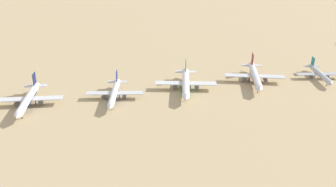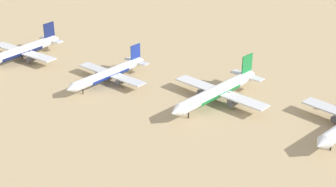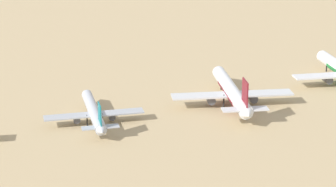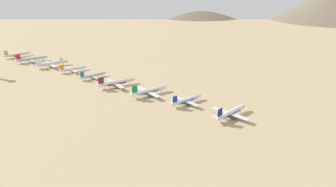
% 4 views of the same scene
% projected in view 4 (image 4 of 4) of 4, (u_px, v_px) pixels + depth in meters
% --- Properties ---
extents(ground_plane, '(2338.50, 2338.50, 0.00)m').
position_uv_depth(ground_plane, '(94.00, 79.00, 400.42)').
color(ground_plane, tan).
extents(parked_jet_0, '(49.02, 39.90, 14.13)m').
position_uv_depth(parked_jet_0, '(231.00, 112.00, 286.93)').
color(parked_jet_0, white).
rests_on(parked_jet_0, ground).
extents(parked_jet_1, '(44.02, 35.66, 12.72)m').
position_uv_depth(parked_jet_1, '(187.00, 100.00, 317.79)').
color(parked_jet_1, silver).
rests_on(parked_jet_1, ground).
extents(parked_jet_2, '(50.99, 41.40, 14.71)m').
position_uv_depth(parked_jet_2, '(149.00, 91.00, 341.86)').
color(parked_jet_2, white).
rests_on(parked_jet_2, ground).
extents(parked_jet_3, '(51.76, 42.17, 14.92)m').
position_uv_depth(parked_jet_3, '(116.00, 83.00, 369.30)').
color(parked_jet_3, silver).
rests_on(parked_jet_3, ground).
extents(parked_jet_4, '(39.39, 31.91, 11.39)m').
position_uv_depth(parked_jet_4, '(93.00, 76.00, 400.34)').
color(parked_jet_4, '#B2B7C1').
rests_on(parked_jet_4, ground).
extents(parked_jet_5, '(41.51, 33.78, 11.96)m').
position_uv_depth(parked_jet_5, '(73.00, 69.00, 429.45)').
color(parked_jet_5, silver).
rests_on(parked_jet_5, ground).
extents(parked_jet_6, '(50.78, 41.23, 14.65)m').
position_uv_depth(parked_jet_6, '(52.00, 64.00, 453.30)').
color(parked_jet_6, silver).
rests_on(parked_jet_6, ground).
extents(parked_jet_7, '(50.14, 40.84, 14.46)m').
position_uv_depth(parked_jet_7, '(31.00, 59.00, 480.26)').
color(parked_jet_7, '#B2B7C1').
rests_on(parked_jet_7, ground).
extents(parked_jet_8, '(45.75, 37.19, 13.19)m').
position_uv_depth(parked_jet_8, '(17.00, 54.00, 510.66)').
color(parked_jet_8, silver).
rests_on(parked_jet_8, ground).
extents(service_truck, '(5.70, 4.60, 3.90)m').
position_uv_depth(service_truck, '(61.00, 59.00, 488.85)').
color(service_truck, silver).
rests_on(service_truck, ground).
extents(desert_hill_4, '(268.28, 268.28, 61.01)m').
position_uv_depth(desert_hill_4, '(86.00, 4.00, 1232.45)').
color(desert_hill_4, '#847056').
rests_on(desert_hill_4, ground).
extents(desert_hill_5, '(303.20, 303.20, 60.19)m').
position_uv_depth(desert_hill_5, '(199.00, 7.00, 1081.41)').
color(desert_hill_5, '#70604C').
rests_on(desert_hill_5, ground).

